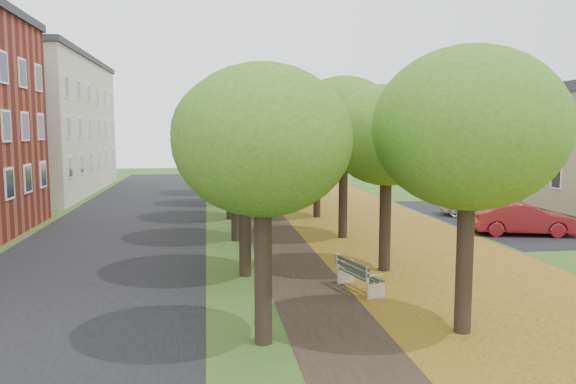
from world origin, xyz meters
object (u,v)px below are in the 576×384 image
object	(u,v)px
car_grey	(510,210)
bench	(358,275)
car_silver	(514,218)
car_white	(481,205)
car_red	(523,219)

from	to	relation	value
car_grey	bench	bearing A→B (deg)	121.37
bench	car_grey	size ratio (longest dim) A/B	0.47
car_silver	car_white	world-z (taller)	car_silver
bench	car_grey	bearing A→B (deg)	-59.88
bench	car_silver	bearing A→B (deg)	-63.91
car_silver	car_grey	world-z (taller)	car_silver
car_silver	car_white	distance (m)	5.12
car_grey	car_silver	bearing A→B (deg)	140.39
car_red	car_white	bearing A→B (deg)	4.70
bench	car_grey	xyz separation A→B (m)	(11.21, 11.04, 0.15)
car_grey	car_white	xyz separation A→B (m)	(-0.33, 2.51, -0.03)
car_red	car_grey	bearing A→B (deg)	-7.04
car_grey	car_white	distance (m)	2.53
car_silver	car_red	bearing A→B (deg)	-172.46
bench	car_white	size ratio (longest dim) A/B	0.47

